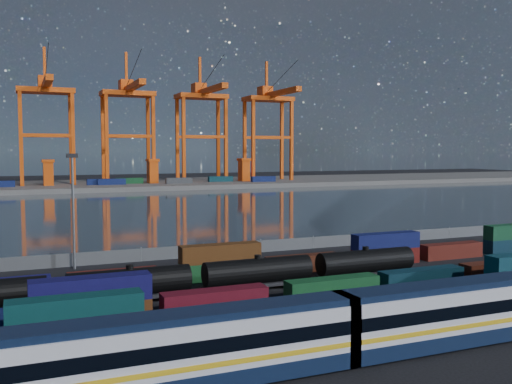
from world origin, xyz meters
name	(u,v)px	position (x,y,z in m)	size (l,w,h in m)	color
ground	(351,290)	(0.00, 0.00, 0.00)	(700.00, 700.00, 0.00)	black
harbor_water	(157,209)	(0.00, 105.00, 0.01)	(700.00, 700.00, 0.00)	#2C373F
far_quay	(105,185)	(0.00, 210.00, 1.00)	(700.00, 70.00, 2.00)	#514F4C
distant_mountains	(54,75)	(63.02, 1600.00, 220.29)	(2470.00, 1100.00, 520.00)	#1E2630
passenger_train	(186,352)	(-26.60, -20.61, 2.88)	(79.02, 3.34, 5.72)	silver
container_row_south	(298,306)	(-11.97, -9.34, 1.72)	(138.86, 2.26, 4.82)	#37393C
container_row_mid	(345,283)	(-2.60, -2.76, 1.68)	(127.90, 2.31, 4.93)	#3C3F40
container_row_north	(358,254)	(8.49, 11.70, 1.81)	(140.86, 2.21, 4.71)	navy
tanker_string	(57,291)	(-33.73, 4.47, 2.17)	(91.58, 3.02, 4.33)	black
waterfront_fence	(261,246)	(0.00, 28.00, 1.00)	(160.12, 0.12, 2.20)	#595B5E
yard_light_mast	(73,205)	(-30.00, 26.00, 9.30)	(1.60, 0.40, 16.60)	slate
gantry_cranes	(88,103)	(-7.50, 203.37, 37.73)	(198.67, 45.45, 61.55)	#E54F10
quay_containers	(84,182)	(-11.00, 195.46, 3.30)	(172.58, 10.99, 2.60)	navy
straddle_carriers	(102,171)	(-2.50, 200.00, 7.82)	(140.00, 7.00, 11.10)	#E54F10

